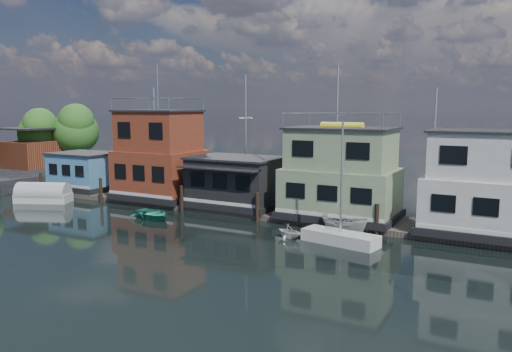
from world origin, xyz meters
The scene contains 15 objects.
ground centered at (0.00, 0.00, 0.00)m, with size 160.00×160.00×0.00m, color black.
dock centered at (0.00, 12.00, 0.20)m, with size 48.00×5.00×0.40m, color #595147.
houseboat_blue centered at (-18.00, 12.00, 2.21)m, with size 6.40×4.90×3.66m.
houseboat_red centered at (-8.50, 12.00, 4.10)m, with size 7.40×5.90×11.86m.
houseboat_dark centered at (-0.50, 11.98, 2.42)m, with size 7.40×6.10×4.06m.
houseboat_green centered at (8.50, 12.00, 3.55)m, with size 8.40×5.90×7.03m.
houseboat_white centered at (18.50, 12.00, 3.54)m, with size 8.40×5.90×6.66m.
pilings centered at (-0.33, 9.20, 1.10)m, with size 42.28×0.28×2.20m.
background_masts centered at (4.76, 18.00, 5.55)m, with size 36.40×0.16×12.00m.
shore centered at (-30.67, 15.86, 3.60)m, with size 12.40×15.72×8.24m.
day_sailer centered at (10.48, 6.32, 0.44)m, with size 5.08×2.46×7.68m.
dinghy_teal centered at (-4.53, 6.20, 0.39)m, with size 2.67×3.74×0.78m, color #248569.
motorboat centered at (10.00, 8.56, 0.68)m, with size 1.33×3.54×1.37m, color silver.
tarp_runabout centered at (-17.53, 6.68, 0.72)m, with size 5.11×3.57×1.93m.
dinghy_white centered at (7.13, 5.94, 0.49)m, with size 1.61×1.87×0.98m, color silver.
Camera 1 is at (20.40, -22.94, 8.54)m, focal length 35.00 mm.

